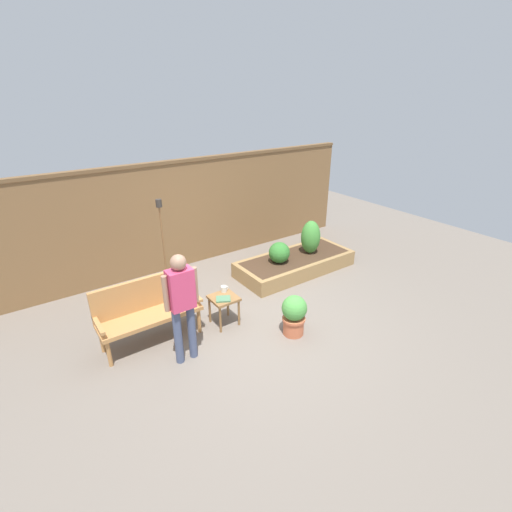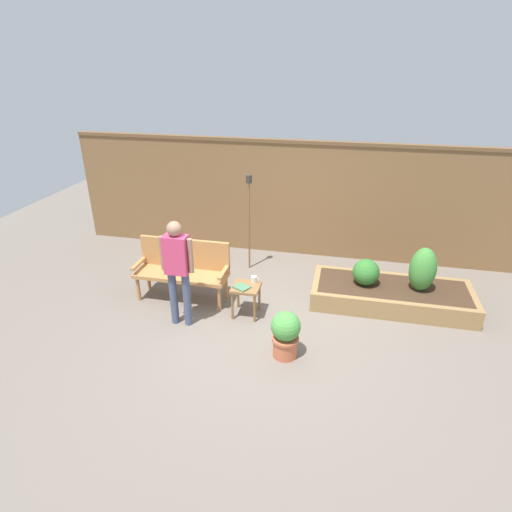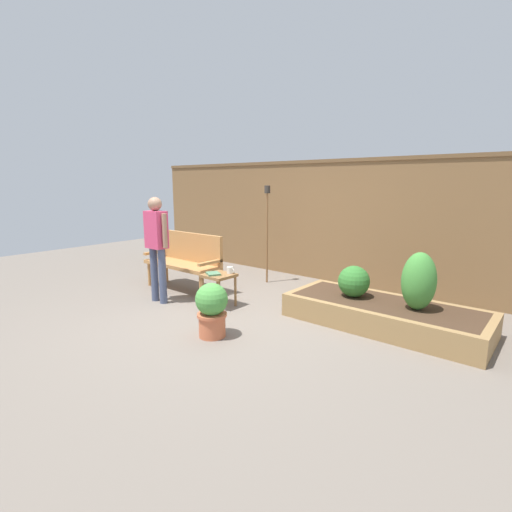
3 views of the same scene
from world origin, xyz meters
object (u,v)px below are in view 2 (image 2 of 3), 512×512
(book_on_table, at_px, (242,287))
(shrub_near_bench, at_px, (366,272))
(garden_bench, at_px, (183,265))
(cup_on_table, at_px, (254,279))
(side_table, at_px, (246,291))
(person_by_bench, at_px, (177,265))
(shrub_far_corner, at_px, (423,269))
(potted_boxwood, at_px, (286,333))
(tiki_torch, at_px, (249,206))

(book_on_table, height_order, shrub_near_bench, shrub_near_bench)
(garden_bench, distance_m, cup_on_table, 1.18)
(side_table, distance_m, person_by_bench, 1.09)
(cup_on_table, xyz_separation_m, shrub_far_corner, (2.41, 0.64, 0.11))
(garden_bench, distance_m, book_on_table, 1.10)
(potted_boxwood, relative_size, tiki_torch, 0.37)
(side_table, bearing_deg, shrub_far_corner, 17.20)
(side_table, height_order, shrub_near_bench, shrub_near_bench)
(potted_boxwood, height_order, shrub_near_bench, shrub_near_bench)
(book_on_table, xyz_separation_m, potted_boxwood, (0.76, -0.76, -0.15))
(cup_on_table, relative_size, potted_boxwood, 0.20)
(potted_boxwood, relative_size, shrub_near_bench, 1.56)
(garden_bench, bearing_deg, shrub_near_bench, 9.50)
(book_on_table, xyz_separation_m, shrub_far_corner, (2.54, 0.84, 0.15))
(shrub_near_bench, bearing_deg, garden_bench, -170.50)
(potted_boxwood, bearing_deg, shrub_near_bench, 58.26)
(garden_bench, xyz_separation_m, potted_boxwood, (1.79, -1.13, -0.20))
(potted_boxwood, height_order, person_by_bench, person_by_bench)
(potted_boxwood, distance_m, shrub_far_corner, 2.42)
(shrub_near_bench, relative_size, tiki_torch, 0.24)
(garden_bench, bearing_deg, side_table, -15.92)
(garden_bench, distance_m, potted_boxwood, 2.13)
(cup_on_table, bearing_deg, potted_boxwood, -57.14)
(side_table, distance_m, book_on_table, 0.12)
(garden_bench, bearing_deg, person_by_bench, -72.16)
(book_on_table, bearing_deg, shrub_near_bench, 54.19)
(garden_bench, distance_m, shrub_near_bench, 2.82)
(shrub_near_bench, height_order, shrub_far_corner, shrub_far_corner)
(garden_bench, relative_size, potted_boxwood, 2.26)
(book_on_table, distance_m, person_by_bench, 0.98)
(garden_bench, height_order, tiki_torch, tiki_torch)
(garden_bench, xyz_separation_m, shrub_near_bench, (2.78, 0.47, -0.04))
(side_table, relative_size, cup_on_table, 3.77)
(potted_boxwood, bearing_deg, garden_bench, 147.75)
(shrub_far_corner, distance_m, tiki_torch, 2.94)
(shrub_near_bench, height_order, person_by_bench, person_by_bench)
(garden_bench, xyz_separation_m, tiki_torch, (0.78, 1.19, 0.63))
(book_on_table, bearing_deg, person_by_bench, -127.68)
(cup_on_table, bearing_deg, book_on_table, -123.55)
(garden_bench, distance_m, tiki_torch, 1.56)
(shrub_far_corner, xyz_separation_m, person_by_bench, (-3.35, -1.19, 0.29))
(book_on_table, bearing_deg, tiki_torch, 127.85)
(cup_on_table, distance_m, tiki_torch, 1.56)
(cup_on_table, xyz_separation_m, shrub_near_bench, (1.61, 0.64, -0.02))
(shrub_near_bench, xyz_separation_m, shrub_far_corner, (0.80, 0.00, 0.14))
(tiki_torch, bearing_deg, potted_boxwood, -66.40)
(cup_on_table, bearing_deg, garden_bench, 171.74)
(tiki_torch, bearing_deg, shrub_far_corner, -14.54)
(shrub_near_bench, bearing_deg, side_table, -155.52)
(person_by_bench, bearing_deg, side_table, 26.42)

